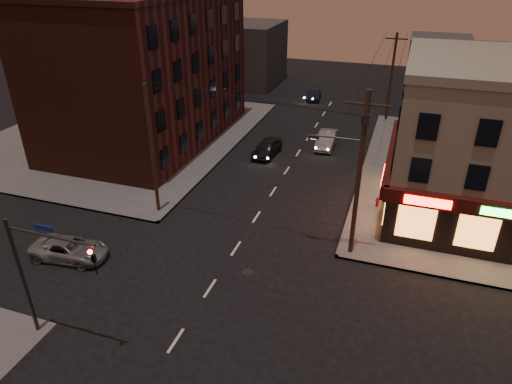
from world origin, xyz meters
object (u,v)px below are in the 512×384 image
at_px(sedan_far, 314,94).
at_px(sedan_near, 267,148).
at_px(fire_hydrant, 378,201).
at_px(suv_cross, 69,249).
at_px(sedan_mid, 327,139).

bearing_deg(sedan_far, sedan_near, -96.87).
relative_size(sedan_near, fire_hydrant, 5.78).
xyz_separation_m(suv_cross, sedan_near, (6.50, 18.65, 0.09)).
bearing_deg(sedan_mid, fire_hydrant, -61.96).
bearing_deg(suv_cross, sedan_near, -25.20).
distance_m(sedan_far, fire_hydrant, 27.22).
relative_size(sedan_near, sedan_far, 1.02).
bearing_deg(sedan_far, suv_cross, -106.40).
xyz_separation_m(sedan_near, sedan_mid, (4.70, 3.75, 0.00)).
xyz_separation_m(sedan_near, sedan_far, (0.22, 18.69, -0.12)).
xyz_separation_m(sedan_near, fire_hydrant, (10.36, -6.57, -0.17)).
relative_size(suv_cross, sedan_far, 1.09).
height_order(suv_cross, sedan_far, suv_cross).
relative_size(suv_cross, sedan_near, 1.07).
distance_m(sedan_near, fire_hydrant, 12.27).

